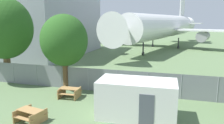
{
  "coord_description": "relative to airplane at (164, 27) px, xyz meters",
  "views": [
    {
      "loc": [
        4.51,
        -5.82,
        5.96
      ],
      "look_at": [
        -1.27,
        13.95,
        2.0
      ],
      "focal_mm": 35.0,
      "sensor_mm": 36.0,
      "label": 1
    }
  ],
  "objects": [
    {
      "name": "picnic_bench_open_grass",
      "position": [
        -5.25,
        -33.32,
        -4.15
      ],
      "size": [
        1.63,
        1.48,
        0.76
      ],
      "rotation": [
        0.0,
        0.0,
        0.06
      ],
      "color": "#A37A47",
      "rests_on": "ground"
    },
    {
      "name": "airplane",
      "position": [
        0.0,
        0.0,
        0.0
      ],
      "size": [
        34.39,
        43.48,
        14.2
      ],
      "rotation": [
        0.0,
        0.0,
        -1.82
      ],
      "color": "white",
      "rests_on": "ground"
    },
    {
      "name": "hangar_building",
      "position": [
        -25.24,
        -13.79,
        1.42
      ],
      "size": [
        24.3,
        20.52,
        13.77
      ],
      "color": "#8E939E",
      "rests_on": "ground"
    },
    {
      "name": "picnic_bench_near_cabin",
      "position": [
        -5.55,
        -37.75,
        -4.15
      ],
      "size": [
        1.78,
        1.67,
        0.76
      ],
      "rotation": [
        0.0,
        0.0,
        -0.19
      ],
      "color": "#A37A47",
      "rests_on": "ground"
    },
    {
      "name": "tree_far_right",
      "position": [
        -13.23,
        -30.81,
        0.57
      ],
      "size": [
        5.36,
        5.36,
        8.17
      ],
      "color": "brown",
      "rests_on": "ground"
    },
    {
      "name": "tree_left_of_cabin",
      "position": [
        -6.68,
        -31.21,
        -0.38
      ],
      "size": [
        4.05,
        4.05,
        6.5
      ],
      "color": "brown",
      "rests_on": "ground"
    },
    {
      "name": "perimeter_fence",
      "position": [
        -2.0,
        -31.25,
        -3.64
      ],
      "size": [
        56.07,
        0.07,
        1.96
      ],
      "color": "gray",
      "rests_on": "ground"
    },
    {
      "name": "portable_cabin",
      "position": [
        0.4,
        -35.36,
        -3.43
      ],
      "size": [
        4.81,
        2.59,
        2.38
      ],
      "rotation": [
        0.0,
        0.0,
        0.03
      ],
      "color": "silver",
      "rests_on": "ground"
    }
  ]
}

